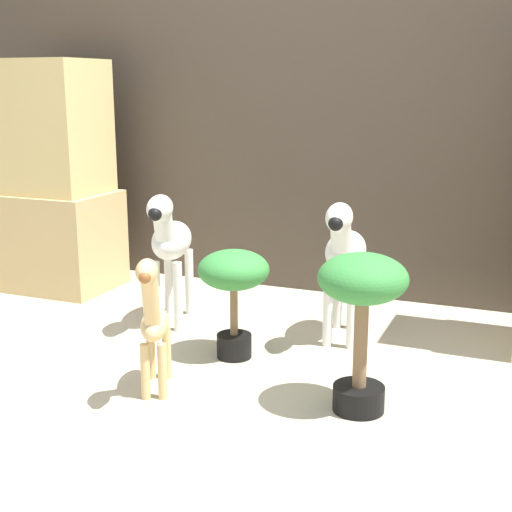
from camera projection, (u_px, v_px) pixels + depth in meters
name	position (u px, v px, depth m)	size (l,w,h in m)	color
ground_plane	(182.00, 407.00, 2.46)	(14.00, 14.00, 0.00)	#B2A88E
wall_back	(323.00, 81.00, 3.61)	(6.40, 0.08, 2.20)	#473D33
rock_pillar_left	(47.00, 183.00, 3.81)	(0.70, 0.46, 1.21)	tan
zebra_right	(344.00, 252.00, 3.00)	(0.21, 0.49, 0.63)	silver
zebra_left	(169.00, 241.00, 3.21)	(0.26, 0.49, 0.63)	silver
giraffe_figurine	(153.00, 319.00, 2.50)	(0.23, 0.38, 0.53)	tan
potted_palm_front	(234.00, 280.00, 2.84)	(0.29, 0.29, 0.45)	black
potted_palm_back	(362.00, 300.00, 2.35)	(0.30, 0.30, 0.55)	black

